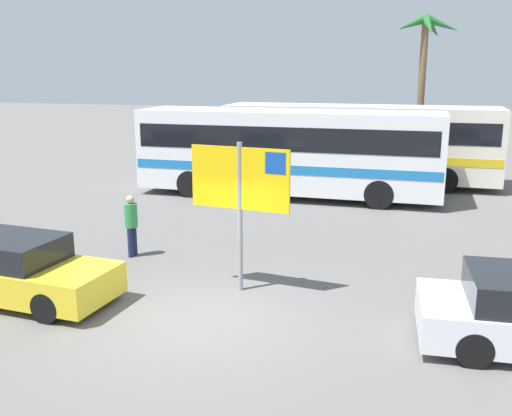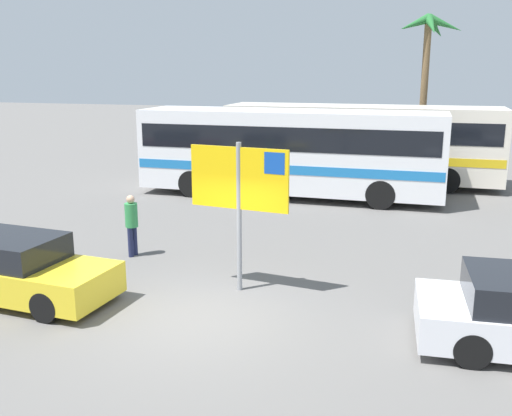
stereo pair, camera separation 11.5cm
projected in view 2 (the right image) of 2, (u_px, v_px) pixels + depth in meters
ground at (193, 320)px, 11.02m from camera, size 120.00×120.00×0.00m
bus_front_coach at (290, 149)px, 21.36m from camera, size 11.08×2.69×3.17m
bus_rear_coach at (361, 140)px, 23.89m from camera, size 11.08×2.69×3.17m
ferry_sign at (241, 184)px, 11.98m from camera, size 2.19×0.33×3.20m
car_yellow at (17, 269)px, 11.93m from camera, size 4.15×1.96×1.32m
pedestrian_crossing_lot at (132, 221)px, 14.60m from camera, size 0.32×0.32×1.58m
palm_tree_seaside at (427, 48)px, 26.09m from camera, size 2.90×2.89×7.04m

